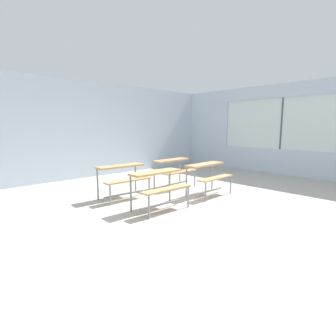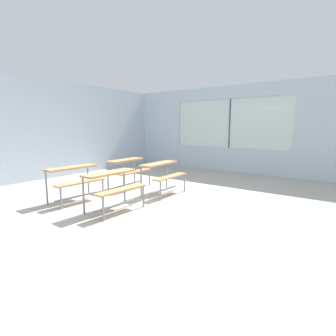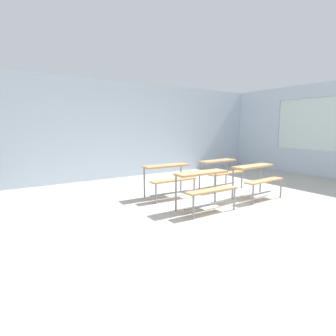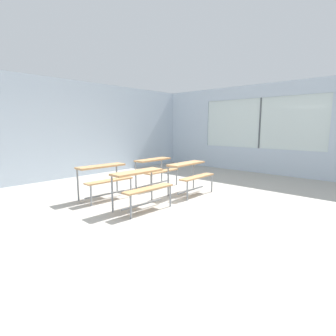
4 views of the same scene
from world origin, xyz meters
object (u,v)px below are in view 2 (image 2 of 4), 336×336
(desk_bench_r0c0, at_px, (114,182))
(desk_bench_r0c1, at_px, (163,171))
(desk_bench_r1c1, at_px, (129,166))
(desk_bench_r1c0, at_px, (74,175))

(desk_bench_r0c0, relative_size, desk_bench_r0c1, 1.00)
(desk_bench_r0c0, distance_m, desk_bench_r1c1, 1.93)
(desk_bench_r1c0, distance_m, desk_bench_r1c1, 1.61)
(desk_bench_r0c0, xyz_separation_m, desk_bench_r0c1, (1.56, 0.02, 0.00))
(desk_bench_r0c1, height_order, desk_bench_r1c1, same)
(desk_bench_r0c1, distance_m, desk_bench_r1c1, 1.13)
(desk_bench_r1c0, xyz_separation_m, desk_bench_r1c1, (1.61, -0.01, 0.00))
(desk_bench_r0c1, distance_m, desk_bench_r1c0, 1.98)
(desk_bench_r1c0, bearing_deg, desk_bench_r1c1, 1.76)
(desk_bench_r0c1, bearing_deg, desk_bench_r1c1, 88.88)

